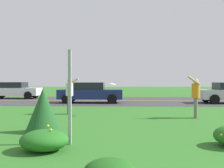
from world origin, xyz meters
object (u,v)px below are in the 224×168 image
Objects in this scene: sign_post_near_path at (70,97)px; car_navy_center_left at (90,92)px; person_thrower_white_shirt at (70,93)px; person_catcher_orange_shirt at (196,94)px; car_white_leftmost at (14,90)px; frisbee_white at (113,84)px.

sign_post_near_path is 0.51× the size of car_navy_center_left.
person_thrower_white_shirt is 6.36m from car_navy_center_left.
sign_post_near_path is 1.30× the size of person_catcher_orange_shirt.
car_white_leftmost is (-7.12, 10.60, -0.26)m from person_thrower_white_shirt.
person_thrower_white_shirt reaches higher than car_white_leftmost.
sign_post_near_path is at bearing -78.38° from person_thrower_white_shirt.
car_navy_center_left is at bearing 105.04° from frisbee_white.
person_catcher_orange_shirt is 9.14m from car_navy_center_left.
car_white_leftmost is (-9.17, 11.10, -0.67)m from frisbee_white.
frisbee_white is 7.13m from car_navy_center_left.
person_catcher_orange_shirt is 0.39× the size of car_white_leftmost.
person_thrower_white_shirt is 5.63m from person_catcher_orange_shirt.
frisbee_white is 0.06× the size of car_white_leftmost.
person_thrower_white_shirt is 6.11× the size of frisbee_white.
person_thrower_white_shirt reaches higher than frisbee_white.
person_catcher_orange_shirt reaches higher than car_navy_center_left.
car_white_leftmost is 1.00× the size of car_navy_center_left.
car_navy_center_left is (-1.84, 6.86, -0.67)m from frisbee_white.
car_navy_center_left is at bearing 88.20° from person_thrower_white_shirt.
person_catcher_orange_shirt is at bearing -42.70° from car_white_leftmost.
sign_post_near_path is 5.87m from person_thrower_white_shirt.
person_catcher_orange_shirt is 17.21m from car_white_leftmost.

